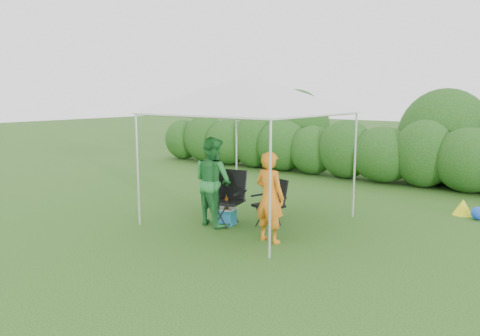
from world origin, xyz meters
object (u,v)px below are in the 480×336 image
Objects in this scene: chair_left at (229,194)px; cooler at (225,216)px; chair_right at (272,199)px; man at (270,197)px; canopy at (250,94)px; woman at (213,181)px.

chair_left is 0.43m from cooler.
chair_left is at bearing -135.92° from chair_right.
chair_right is 2.07× the size of cooler.
man reaches higher than chair_right.
canopy is 1.93m from chair_left.
chair_left is at bearing 63.49° from cooler.
man is (0.51, -0.84, 0.27)m from chair_right.
canopy is at bearing -111.82° from woman.
woman is at bearing -130.93° from chair_right.
man is 1.46m from woman.
chair_right is (0.53, -0.00, -1.96)m from canopy.
canopy reaches higher than man.
woman is at bearing -4.16° from man.
cooler is (-1.26, 0.36, -0.61)m from man.
woman reaches higher than chair_left.
chair_left is 2.40× the size of cooler.
chair_right is 0.86× the size of chair_left.
cooler is at bearing -115.98° from chair_left.
man is 1.44m from cooler.
chair_right reaches higher than cooler.
woman is (-0.39, -0.63, -1.62)m from canopy.
man is (1.24, -0.43, 0.19)m from chair_left.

